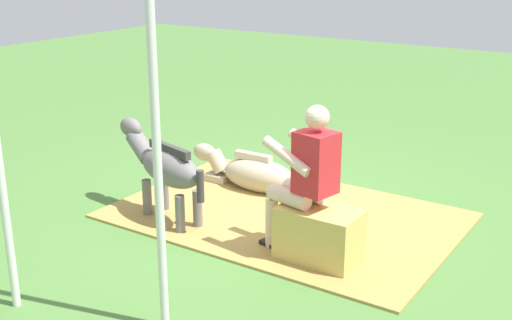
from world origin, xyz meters
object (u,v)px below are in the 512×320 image
pony_lying (252,173)px  person_seated (305,174)px  pony_standing (165,166)px  hay_bale (319,235)px  tent_pole_left (157,154)px

pony_lying → person_seated: bearing=139.2°
person_seated → pony_standing: 1.51m
hay_bale → tent_pole_left: tent_pole_left is taller
hay_bale → tent_pole_left: size_ratio=0.27×
pony_lying → tent_pole_left: (-1.01, 2.61, 1.09)m
pony_standing → pony_lying: bearing=-101.4°
pony_lying → pony_standing: bearing=78.6°
pony_standing → tent_pole_left: size_ratio=0.52×
pony_standing → pony_lying: (-0.23, -1.14, -0.36)m
hay_bale → tent_pole_left: (0.42, 1.49, 1.04)m
hay_bale → person_seated: 0.54m
hay_bale → person_seated: person_seated is taller
hay_bale → tent_pole_left: bearing=74.3°
person_seated → pony_standing: person_seated is taller
person_seated → hay_bale: bearing=171.7°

